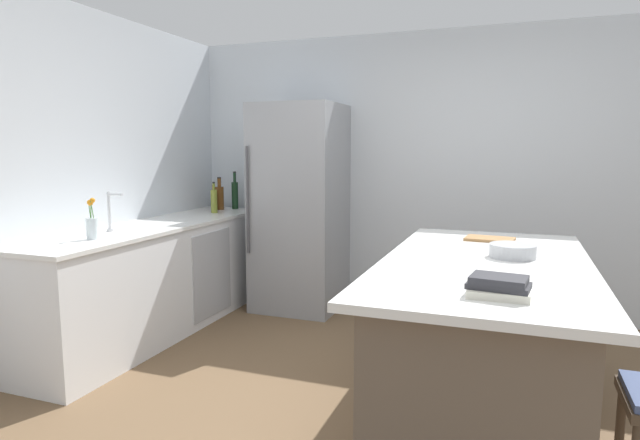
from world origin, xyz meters
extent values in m
plane|color=brown|center=(0.00, 0.00, 0.00)|extent=(7.20, 7.20, 0.00)
cube|color=silver|center=(0.00, 2.25, 1.30)|extent=(6.00, 0.10, 2.60)
cube|color=silver|center=(-2.45, 0.00, 1.30)|extent=(0.10, 6.00, 2.60)
cube|color=white|center=(-2.08, 0.78, 0.44)|extent=(0.65, 2.64, 0.88)
cube|color=white|center=(-2.08, 0.78, 0.90)|extent=(0.68, 2.67, 0.03)
cube|color=#B2B5BA|center=(-1.75, 1.11, 0.44)|extent=(0.01, 0.60, 0.74)
cube|color=brown|center=(0.58, 0.12, 0.45)|extent=(0.91, 1.89, 0.89)
cube|color=white|center=(0.58, 0.12, 0.91)|extent=(1.07, 2.09, 0.04)
cube|color=#93969B|center=(-1.21, 1.83, 0.97)|extent=(0.78, 0.74, 1.94)
cylinder|color=#4C4C51|center=(-1.56, 1.44, 1.07)|extent=(0.02, 0.02, 0.97)
cylinder|color=silver|center=(-2.14, 0.33, 0.92)|extent=(0.05, 0.05, 0.02)
cylinder|color=silver|center=(-2.14, 0.33, 1.07)|extent=(0.02, 0.02, 0.28)
cylinder|color=silver|center=(-2.08, 0.33, 1.19)|extent=(0.14, 0.02, 0.02)
cylinder|color=silver|center=(-2.00, 0.01, 0.98)|extent=(0.08, 0.08, 0.15)
cylinder|color=#4C7F3D|center=(-2.01, 0.01, 1.07)|extent=(0.01, 0.03, 0.19)
sphere|color=orange|center=(-2.01, 0.01, 1.16)|extent=(0.04, 0.04, 0.04)
cylinder|color=#4C7F3D|center=(-2.00, 0.00, 1.06)|extent=(0.01, 0.01, 0.19)
sphere|color=orange|center=(-2.00, 0.00, 1.16)|extent=(0.04, 0.04, 0.04)
cylinder|color=#4C7F3D|center=(-1.98, 0.01, 1.07)|extent=(0.01, 0.04, 0.21)
sphere|color=orange|center=(-1.98, 0.01, 1.18)|extent=(0.04, 0.04, 0.04)
cylinder|color=#19381E|center=(-2.01, 2.00, 1.05)|extent=(0.07, 0.07, 0.28)
cylinder|color=#19381E|center=(-2.01, 2.00, 1.24)|extent=(0.03, 0.03, 0.10)
cylinder|color=black|center=(-2.01, 2.00, 1.29)|extent=(0.03, 0.03, 0.01)
cylinder|color=brown|center=(-2.13, 1.90, 1.03)|extent=(0.09, 0.09, 0.23)
cylinder|color=brown|center=(-2.13, 1.90, 1.19)|extent=(0.04, 0.04, 0.09)
cylinder|color=black|center=(-2.13, 1.90, 1.23)|extent=(0.04, 0.04, 0.01)
cylinder|color=#5B3319|center=(-2.15, 1.82, 1.01)|extent=(0.06, 0.06, 0.20)
cylinder|color=#5B3319|center=(-2.15, 1.82, 1.15)|extent=(0.02, 0.02, 0.08)
cylinder|color=black|center=(-2.15, 1.82, 1.19)|extent=(0.02, 0.02, 0.01)
cylinder|color=#994C23|center=(-2.08, 1.71, 1.01)|extent=(0.06, 0.06, 0.20)
cylinder|color=#994C23|center=(-2.08, 1.71, 1.14)|extent=(0.03, 0.03, 0.05)
cylinder|color=black|center=(-2.08, 1.71, 1.17)|extent=(0.03, 0.03, 0.01)
cylinder|color=olive|center=(-2.03, 1.62, 1.02)|extent=(0.06, 0.06, 0.22)
cylinder|color=olive|center=(-2.03, 1.62, 1.17)|extent=(0.02, 0.02, 0.06)
cylinder|color=black|center=(-2.03, 1.62, 1.20)|extent=(0.02, 0.02, 0.01)
cube|color=silver|center=(0.67, -0.60, 0.95)|extent=(0.24, 0.19, 0.03)
cube|color=#2D2D33|center=(0.67, -0.60, 0.97)|extent=(0.26, 0.19, 0.02)
cube|color=#2D2D33|center=(0.67, -0.60, 1.00)|extent=(0.24, 0.19, 0.03)
cylinder|color=#B2B5BA|center=(0.71, 0.25, 0.97)|extent=(0.25, 0.25, 0.07)
cube|color=#9E7042|center=(0.57, 0.79, 0.94)|extent=(0.32, 0.22, 0.02)
camera|label=1|loc=(0.72, -2.82, 1.52)|focal=29.85mm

